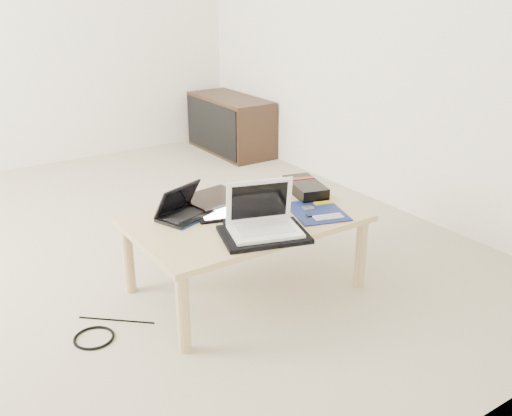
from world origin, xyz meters
TOP-DOWN VIEW (x-y plane):
  - ground at (0.00, 0.00)m, footprint 4.00×4.00m
  - coffee_table at (0.53, -0.75)m, footprint 1.10×0.70m
  - media_cabinet at (1.77, 1.45)m, footprint 0.41×0.90m
  - book at (0.50, -0.49)m, footprint 0.33×0.29m
  - netbook at (0.27, -0.59)m, footprint 0.30×0.26m
  - tablet at (0.45, -0.67)m, footprint 0.29×0.25m
  - remote at (0.69, -0.76)m, footprint 0.07×0.22m
  - neoprene_sleeve at (0.47, -0.99)m, footprint 0.44×0.38m
  - white_laptop at (0.49, -0.96)m, footprint 0.36×0.30m
  - motherboard at (0.86, -0.90)m, footprint 0.33×0.37m
  - gpu_box at (0.98, -0.65)m, footprint 0.22×0.33m
  - cable_coil at (0.44, -0.79)m, footprint 0.13×0.13m
  - floor_cable_coil at (-0.27, -0.75)m, footprint 0.23×0.23m
  - floor_cable_trail at (-0.13, -0.67)m, footprint 0.28×0.25m

SIDE VIEW (x-z plane):
  - ground at x=0.00m, z-range 0.00..0.00m
  - floor_cable_trail at x=-0.13m, z-range 0.00..0.01m
  - floor_cable_coil at x=-0.27m, z-range 0.00..0.01m
  - media_cabinet at x=1.77m, z-range 0.00..0.50m
  - coffee_table at x=0.53m, z-range 0.15..0.55m
  - motherboard at x=0.86m, z-range 0.40..0.41m
  - tablet at x=0.45m, z-range 0.40..0.41m
  - cable_coil at x=0.44m, z-range 0.40..0.41m
  - remote at x=0.69m, z-range 0.40..0.42m
  - neoprene_sleeve at x=0.47m, z-range 0.40..0.42m
  - book at x=0.50m, z-range 0.40..0.43m
  - gpu_box at x=0.98m, z-range 0.40..0.47m
  - netbook at x=0.27m, z-range 0.35..0.52m
  - white_laptop at x=0.49m, z-range 0.35..0.58m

